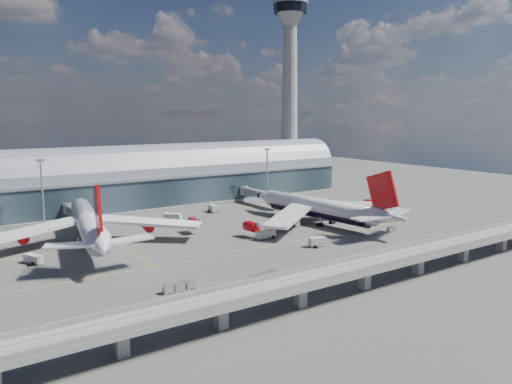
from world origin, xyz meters
TOP-DOWN VIEW (x-y plane):
  - ground at (0.00, 0.00)m, footprint 500.00×500.00m
  - taxi_lines at (0.00, 22.11)m, footprint 200.00×80.12m
  - terminal at (0.00, 77.99)m, footprint 200.00×30.00m
  - control_tower at (85.00, 83.00)m, footprint 19.00×19.00m
  - guideway at (-0.00, -55.00)m, footprint 220.00×8.50m
  - floodlight_mast_left at (-50.00, 55.00)m, footprint 3.00×0.70m
  - floodlight_mast_right at (50.00, 55.00)m, footprint 3.00×0.70m
  - airliner_left at (-42.99, 22.85)m, footprint 74.54×78.48m
  - airliner_right at (39.29, 4.53)m, footprint 70.63×73.85m
  - jet_bridge_left at (-39.01, 53.12)m, footprint 4.40×28.00m
  - jet_bridge_right at (42.57, 51.18)m, footprint 4.40×32.00m
  - service_truck_0 at (-61.87, 12.13)m, footprint 4.49×6.35m
  - service_truck_1 at (16.07, -19.62)m, footprint 5.63×3.73m
  - service_truck_2 at (8.77, -1.78)m, footprint 7.47×2.87m
  - service_truck_3 at (28.72, 8.27)m, footprint 2.21×5.25m
  - service_truck_4 at (16.53, 48.05)m, footprint 3.20×5.55m
  - service_truck_5 at (-6.15, 40.00)m, footprint 6.63×6.63m
  - cargo_train_0 at (-37.59, -31.20)m, footprint 8.62×1.87m
  - cargo_train_1 at (-15.74, -34.97)m, footprint 9.09×2.99m
  - cargo_train_2 at (52.08, -18.97)m, footprint 4.86×1.63m

SIDE VIEW (x-z plane):
  - ground at x=0.00m, z-range 0.00..0.00m
  - taxi_lines at x=0.00m, z-range 0.00..0.01m
  - cargo_train_1 at x=-15.74m, z-range 0.03..1.53m
  - cargo_train_2 at x=52.08m, z-range 0.04..1.68m
  - cargo_train_0 at x=-37.59m, z-range 0.04..1.97m
  - service_truck_3 at x=28.72m, z-range 0.03..2.56m
  - service_truck_0 at x=-61.87m, z-range 0.04..2.57m
  - service_truck_2 at x=8.77m, z-range 0.05..2.69m
  - service_truck_1 at x=16.07m, z-range 0.01..3.01m
  - service_truck_4 at x=16.53m, z-range 0.01..3.07m
  - service_truck_5 at x=-6.15m, z-range 0.04..3.31m
  - jet_bridge_left at x=-39.01m, z-range 1.55..8.80m
  - jet_bridge_right at x=42.57m, z-range 1.56..8.81m
  - guideway at x=0.00m, z-range 1.69..8.89m
  - airliner_right at x=39.29m, z-range -5.64..17.79m
  - airliner_left at x=-42.99m, z-range -5.14..18.86m
  - terminal at x=0.00m, z-range -2.66..25.34m
  - floodlight_mast_left at x=-50.00m, z-range 0.78..26.48m
  - floodlight_mast_right at x=50.00m, z-range 0.78..26.48m
  - control_tower at x=85.00m, z-range 0.14..103.14m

